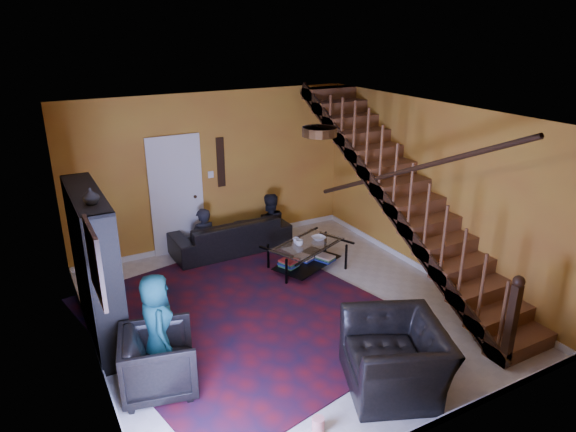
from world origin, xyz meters
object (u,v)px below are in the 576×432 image
at_px(armchair_right, 395,357).
at_px(coffee_table, 307,255).
at_px(bookshelf, 97,270).
at_px(sofa, 231,235).
at_px(armchair_left, 159,361).

height_order(armchair_right, coffee_table, armchair_right).
bearing_deg(coffee_table, bookshelf, -173.30).
distance_m(armchair_right, coffee_table, 3.09).
bearing_deg(armchair_right, coffee_table, -169.38).
distance_m(bookshelf, sofa, 3.11).
xyz_separation_m(sofa, armchair_left, (-2.16, -3.12, 0.06)).
bearing_deg(coffee_table, sofa, 122.36).
bearing_deg(armchair_right, bookshelf, -111.57).
bearing_deg(sofa, bookshelf, 33.41).
height_order(bookshelf, coffee_table, bookshelf).
relative_size(bookshelf, sofa, 0.95).
height_order(sofa, armchair_left, armchair_left).
bearing_deg(bookshelf, coffee_table, 6.70).
relative_size(armchair_left, armchair_right, 0.69).
bearing_deg(coffee_table, armchair_left, -148.75).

